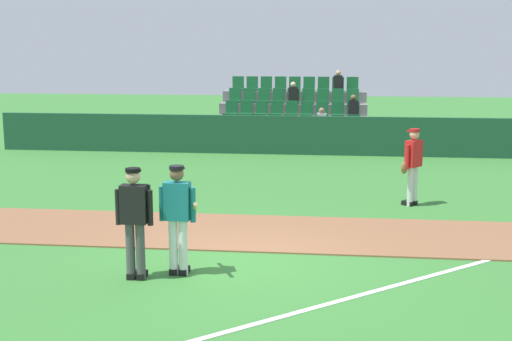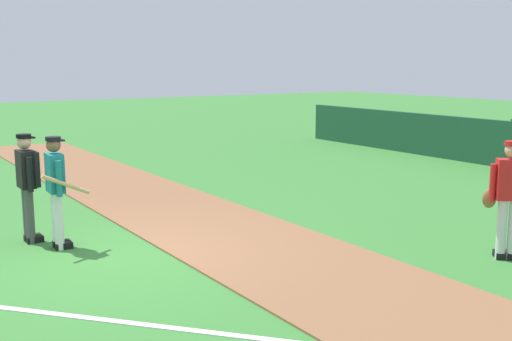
# 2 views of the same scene
# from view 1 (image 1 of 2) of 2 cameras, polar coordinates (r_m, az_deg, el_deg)

# --- Properties ---
(ground_plane) EXTENTS (80.00, 80.00, 0.00)m
(ground_plane) POSITION_cam_1_polar(r_m,az_deg,el_deg) (11.62, -1.47, -7.61)
(ground_plane) COLOR #387A33
(infield_dirt_path) EXTENTS (28.00, 2.63, 0.03)m
(infield_dirt_path) POSITION_cam_1_polar(r_m,az_deg,el_deg) (13.36, -0.36, -5.15)
(infield_dirt_path) COLOR brown
(infield_dirt_path) RESTS_ON ground
(foul_line_chalk) EXTENTS (9.11, 7.97, 0.01)m
(foul_line_chalk) POSITION_cam_1_polar(r_m,az_deg,el_deg) (11.13, 13.81, -8.70)
(foul_line_chalk) COLOR white
(foul_line_chalk) RESTS_ON ground
(dugout_fence) EXTENTS (20.00, 0.16, 1.30)m
(dugout_fence) POSITION_cam_1_polar(r_m,az_deg,el_deg) (22.97, 2.67, 2.96)
(dugout_fence) COLOR #19472D
(dugout_fence) RESTS_ON ground
(stadium_bleachers) EXTENTS (5.55, 3.80, 2.70)m
(stadium_bleachers) POSITION_cam_1_polar(r_m,az_deg,el_deg) (25.24, 3.07, 3.81)
(stadium_bleachers) COLOR slate
(stadium_bleachers) RESTS_ON ground
(batter_teal_jersey) EXTENTS (0.67, 0.79, 1.76)m
(batter_teal_jersey) POSITION_cam_1_polar(r_m,az_deg,el_deg) (10.78, -6.52, -3.74)
(batter_teal_jersey) COLOR white
(batter_teal_jersey) RESTS_ON ground
(umpire_home_plate) EXTENTS (0.59, 0.31, 1.76)m
(umpire_home_plate) POSITION_cam_1_polar(r_m,az_deg,el_deg) (10.68, -10.08, -3.81)
(umpire_home_plate) COLOR #4C4C4C
(umpire_home_plate) RESTS_ON ground
(runner_red_jersey) EXTENTS (0.53, 0.53, 1.76)m
(runner_red_jersey) POSITION_cam_1_polar(r_m,az_deg,el_deg) (15.84, 12.93, 0.54)
(runner_red_jersey) COLOR silver
(runner_red_jersey) RESTS_ON ground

